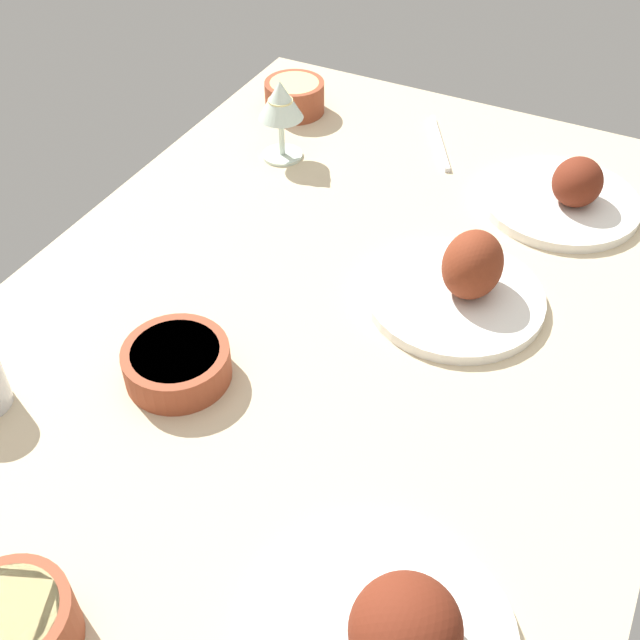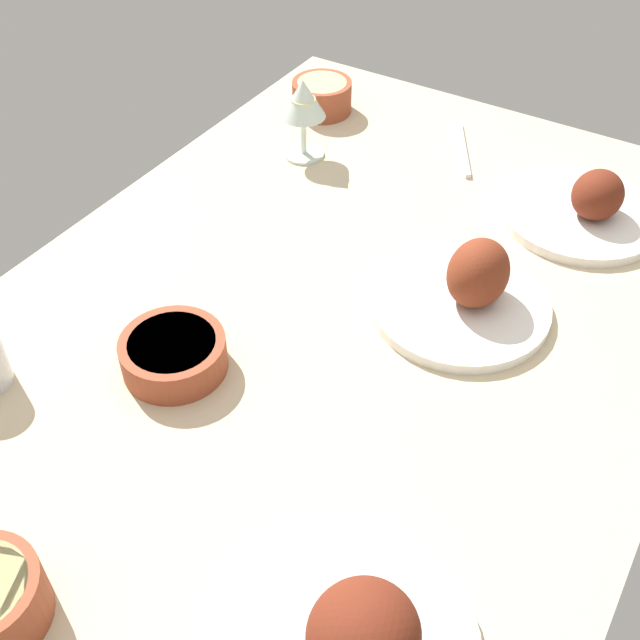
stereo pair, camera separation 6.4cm
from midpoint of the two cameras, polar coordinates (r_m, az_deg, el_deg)
dining_table at (r=106.18cm, az=1.73°, el=-1.62°), size 140.00×90.00×4.00cm
plate_center_main at (r=130.50cm, az=20.06°, el=7.64°), size 24.98×24.98×8.88cm
plate_near_viewer at (r=108.47cm, az=12.33°, el=1.99°), size 24.59×24.59×10.72cm
plate_far_side at (r=77.07cm, az=5.17°, el=-22.17°), size 24.59×24.59×9.60cm
bowl_potatoes at (r=152.05cm, az=1.39°, el=15.97°), size 11.09×11.09×5.82cm
bowl_cream at (r=99.47cm, az=-8.78°, el=-2.44°), size 13.38×13.38×4.56cm
wine_glass at (r=134.92cm, az=0.18°, el=15.46°), size 7.60×7.60×14.00cm
fork_loose at (r=143.69cm, az=11.65°, el=12.06°), size 16.10×9.58×0.80cm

